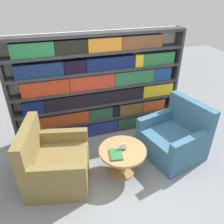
% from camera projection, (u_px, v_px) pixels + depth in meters
% --- Properties ---
extents(ground_plane, '(14.00, 14.00, 0.00)m').
position_uv_depth(ground_plane, '(126.00, 183.00, 3.37)').
color(ground_plane, gray).
extents(bookshelf, '(3.19, 0.30, 1.97)m').
position_uv_depth(bookshelf, '(99.00, 88.00, 4.09)').
color(bookshelf, silver).
rests_on(bookshelf, ground_plane).
extents(armchair_left, '(1.07, 1.11, 0.97)m').
position_uv_depth(armchair_left, '(55.00, 164.00, 3.27)').
color(armchair_left, olive).
rests_on(armchair_left, ground_plane).
extents(armchair_right, '(1.07, 1.10, 0.97)m').
position_uv_depth(armchair_right, '(174.00, 138.00, 3.81)').
color(armchair_right, '#386684').
rests_on(armchair_right, ground_plane).
extents(coffee_table, '(0.74, 0.74, 0.46)m').
position_uv_depth(coffee_table, '(122.00, 156.00, 3.40)').
color(coffee_table, '#AD7F4C').
rests_on(coffee_table, ground_plane).
extents(table_sign, '(0.12, 0.06, 0.12)m').
position_uv_depth(table_sign, '(123.00, 147.00, 3.31)').
color(table_sign, black).
rests_on(table_sign, coffee_table).
extents(stray_book, '(0.23, 0.28, 0.03)m').
position_uv_depth(stray_book, '(116.00, 154.00, 3.23)').
color(stray_book, '#2D703D').
rests_on(stray_book, coffee_table).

